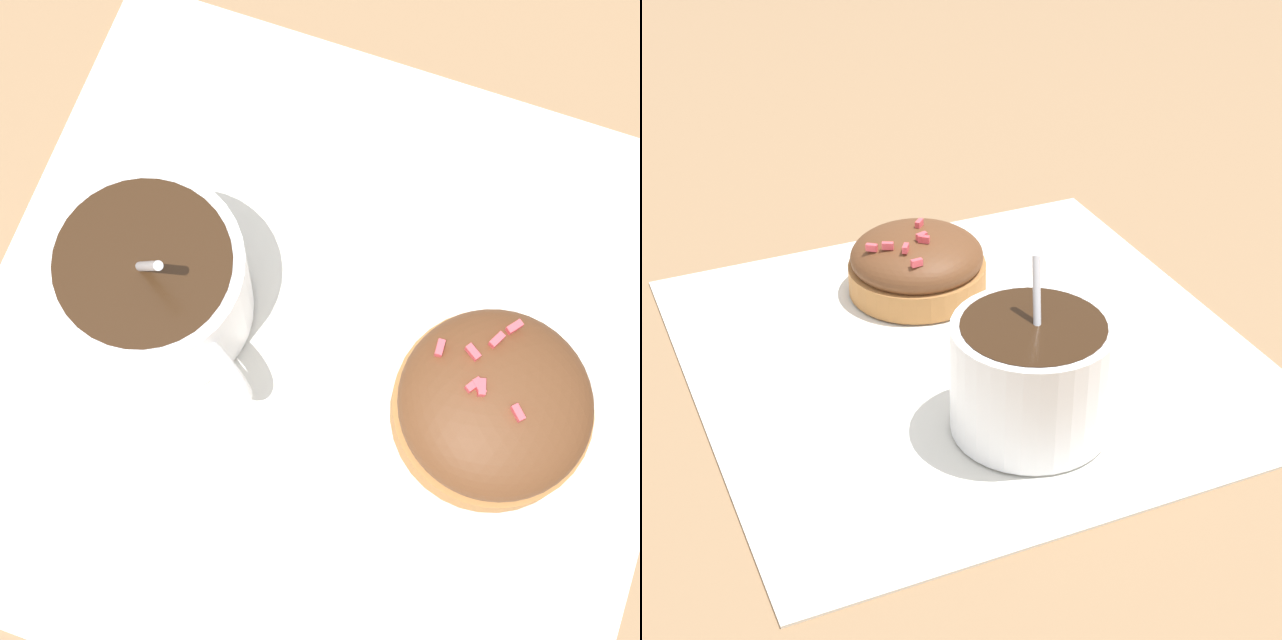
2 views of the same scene
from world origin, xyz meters
TOP-DOWN VIEW (x-y plane):
  - ground_plane at (0.00, 0.00)m, footprint 3.00×3.00m
  - paper_napkin at (0.00, 0.00)m, footprint 0.32×0.32m
  - coffee_cup at (0.08, 0.00)m, footprint 0.10×0.08m
  - frosted_pastry at (-0.08, -0.00)m, footprint 0.09×0.09m

SIDE VIEW (x-z plane):
  - ground_plane at x=0.00m, z-range 0.00..0.00m
  - paper_napkin at x=0.00m, z-range 0.00..0.00m
  - frosted_pastry at x=-0.08m, z-range 0.00..0.04m
  - coffee_cup at x=0.08m, z-range -0.01..0.08m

